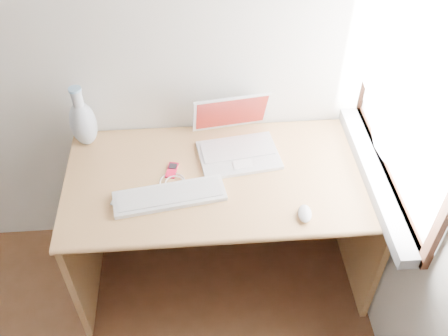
{
  "coord_description": "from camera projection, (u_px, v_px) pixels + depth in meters",
  "views": [
    {
      "loc": [
        0.9,
        -0.21,
        2.37
      ],
      "look_at": [
        1.02,
        1.35,
        0.84
      ],
      "focal_mm": 40.0,
      "sensor_mm": 36.0,
      "label": 1
    }
  ],
  "objects": [
    {
      "name": "ipod",
      "position": [
        172.0,
        170.0,
        2.29
      ],
      "size": [
        0.06,
        0.11,
        0.01
      ],
      "rotation": [
        0.0,
        0.0,
        -0.21
      ],
      "color": "red",
      "rests_on": "desk"
    },
    {
      "name": "remote",
      "position": [
        116.0,
        199.0,
        2.16
      ],
      "size": [
        0.05,
        0.07,
        0.01
      ],
      "primitive_type": "cube",
      "rotation": [
        0.0,
        0.0,
        -0.33
      ],
      "color": "white",
      "rests_on": "desk"
    },
    {
      "name": "window",
      "position": [
        409.0,
        84.0,
        1.89
      ],
      "size": [
        0.11,
        0.99,
        1.1
      ],
      "color": "white",
      "rests_on": "right_wall"
    },
    {
      "name": "mouse",
      "position": [
        305.0,
        214.0,
        2.08
      ],
      "size": [
        0.07,
        0.1,
        0.03
      ],
      "primitive_type": "ellipsoid",
      "rotation": [
        0.0,
        0.0,
        -0.14
      ],
      "color": "silver",
      "rests_on": "desk"
    },
    {
      "name": "vase",
      "position": [
        83.0,
        122.0,
        2.34
      ],
      "size": [
        0.13,
        0.13,
        0.32
      ],
      "color": "silver",
      "rests_on": "desk"
    },
    {
      "name": "laptop",
      "position": [
        238.0,
        141.0,
        2.35
      ],
      "size": [
        0.4,
        0.35,
        0.25
      ],
      "rotation": [
        0.0,
        0.0,
        0.14
      ],
      "color": "silver",
      "rests_on": "desk"
    },
    {
      "name": "cable_coil",
      "position": [
        172.0,
        182.0,
        2.23
      ],
      "size": [
        0.13,
        0.13,
        0.01
      ],
      "primitive_type": "torus",
      "rotation": [
        0.0,
        0.0,
        -0.16
      ],
      "color": "white",
      "rests_on": "desk"
    },
    {
      "name": "desk",
      "position": [
        222.0,
        194.0,
        2.48
      ],
      "size": [
        1.44,
        0.72,
        0.76
      ],
      "color": "tan",
      "rests_on": "floor"
    },
    {
      "name": "external_keyboard",
      "position": [
        170.0,
        196.0,
        2.16
      ],
      "size": [
        0.5,
        0.22,
        0.02
      ],
      "rotation": [
        0.0,
        0.0,
        0.15
      ],
      "color": "white",
      "rests_on": "desk"
    }
  ]
}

